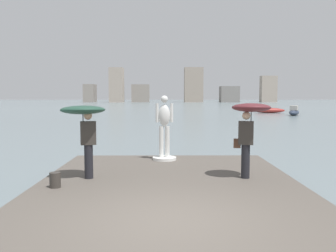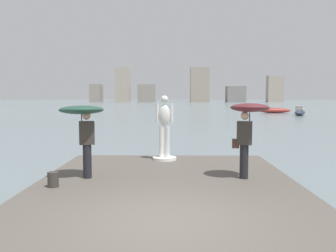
{
  "view_description": "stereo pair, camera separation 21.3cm",
  "coord_description": "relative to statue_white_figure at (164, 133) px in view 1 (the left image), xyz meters",
  "views": [
    {
      "loc": [
        -0.07,
        -6.13,
        2.53
      ],
      "look_at": [
        0.0,
        5.64,
        1.55
      ],
      "focal_mm": 38.81,
      "sensor_mm": 36.0,
      "label": 1
    },
    {
      "loc": [
        0.14,
        -6.13,
        2.53
      ],
      "look_at": [
        0.0,
        5.64,
        1.55
      ],
      "focal_mm": 38.81,
      "sensor_mm": 36.0,
      "label": 2
    }
  ],
  "objects": [
    {
      "name": "mooring_bollard",
      "position": [
        -2.53,
        -3.65,
        -0.73
      ],
      "size": [
        0.26,
        0.26,
        0.35
      ],
      "primitive_type": "cylinder",
      "color": "#38332D",
      "rests_on": "pier"
    },
    {
      "name": "onlooker_left",
      "position": [
        -2.04,
        -2.71,
        0.63
      ],
      "size": [
        1.41,
        1.42,
        1.91
      ],
      "color": "black",
      "rests_on": "pier"
    },
    {
      "name": "statue_white_figure",
      "position": [
        0.0,
        0.0,
        0.0
      ],
      "size": [
        0.79,
        0.79,
        2.14
      ],
      "color": "white",
      "rests_on": "pier"
    },
    {
      "name": "distant_skyline",
      "position": [
        3.44,
        134.98,
        4.16
      ],
      "size": [
        77.83,
        10.73,
        13.92
      ],
      "color": "gray",
      "rests_on": "ground"
    },
    {
      "name": "boat_mid",
      "position": [
        16.87,
        35.46,
        -0.85
      ],
      "size": [
        2.88,
        4.21,
        1.27
      ],
      "color": "#2D384C",
      "rests_on": "ground"
    },
    {
      "name": "boat_near",
      "position": [
        15.43,
        41.88,
        -0.94
      ],
      "size": [
        4.68,
        1.44,
        0.74
      ],
      "color": "#9E2D28",
      "rests_on": "ground"
    },
    {
      "name": "pier",
      "position": [
        0.12,
        -3.97,
        -1.11
      ],
      "size": [
        6.46,
        9.74,
        0.4
      ],
      "primitive_type": "cube",
      "color": "#564F47",
      "rests_on": "ground"
    },
    {
      "name": "onlooker_right",
      "position": [
        2.19,
        -2.7,
        0.61
      ],
      "size": [
        1.2,
        1.2,
        1.96
      ],
      "color": "black",
      "rests_on": "pier"
    },
    {
      "name": "ground_plane",
      "position": [
        0.12,
        34.16,
        -1.31
      ],
      "size": [
        400.0,
        400.0,
        0.0
      ],
      "primitive_type": "plane",
      "color": "slate"
    }
  ]
}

